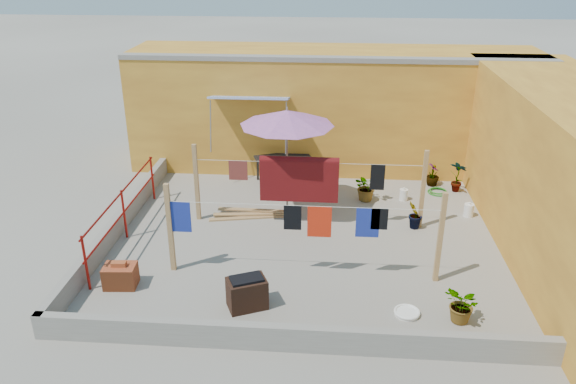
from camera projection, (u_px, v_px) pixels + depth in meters
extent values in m
plane|color=#9E998E|center=(306.00, 239.00, 12.00)|extent=(80.00, 80.00, 0.00)
cube|color=gold|center=(333.00, 108.00, 15.60)|extent=(11.00, 2.40, 3.20)
cube|color=gray|center=(335.00, 59.00, 14.02)|extent=(11.00, 0.35, 0.12)
cube|color=#2D51B2|center=(249.00, 98.00, 14.07)|extent=(2.00, 0.79, 0.22)
cylinder|color=gray|center=(211.00, 126.00, 14.07)|extent=(0.03, 0.30, 1.28)
cylinder|color=gray|center=(286.00, 128.00, 13.93)|extent=(0.03, 0.30, 1.28)
cube|color=gold|center=(572.00, 177.00, 10.98)|extent=(2.40, 9.00, 3.20)
cube|color=gray|center=(295.00, 338.00, 8.65)|extent=(8.30, 0.16, 0.44)
cube|color=gray|center=(119.00, 223.00, 12.20)|extent=(0.16, 7.30, 0.44)
cylinder|color=maroon|center=(86.00, 263.00, 10.04)|extent=(0.05, 0.05, 1.10)
cylinder|color=maroon|center=(124.00, 214.00, 11.87)|extent=(0.05, 0.05, 1.10)
cylinder|color=maroon|center=(152.00, 178.00, 13.69)|extent=(0.05, 0.05, 1.10)
cylinder|color=maroon|center=(121.00, 193.00, 11.67)|extent=(0.04, 4.20, 0.04)
cylinder|color=maroon|center=(124.00, 212.00, 11.85)|extent=(0.04, 4.20, 0.04)
cube|color=tan|center=(170.00, 228.00, 10.54)|extent=(0.09, 0.09, 1.80)
cube|color=tan|center=(440.00, 238.00, 10.18)|extent=(0.09, 0.09, 1.80)
cube|color=tan|center=(423.00, 190.00, 12.19)|extent=(0.09, 0.09, 1.80)
cube|color=tan|center=(197.00, 183.00, 12.54)|extent=(0.09, 0.09, 1.80)
cylinder|color=silver|center=(303.00, 206.00, 10.14)|extent=(5.00, 0.01, 0.01)
cylinder|color=silver|center=(308.00, 163.00, 12.14)|extent=(5.00, 0.01, 0.01)
cube|color=#540E10|center=(299.00, 180.00, 12.33)|extent=(1.73, 0.22, 0.94)
cube|color=black|center=(378.00, 177.00, 12.15)|extent=(0.31, 0.02, 0.59)
cube|color=maroon|center=(238.00, 170.00, 12.34)|extent=(0.42, 0.02, 0.45)
cube|color=navy|center=(179.00, 217.00, 10.42)|extent=(0.42, 0.02, 0.62)
cube|color=black|center=(293.00, 218.00, 10.25)|extent=(0.32, 0.02, 0.49)
cube|color=red|center=(319.00, 222.00, 10.24)|extent=(0.44, 0.02, 0.62)
cube|color=navy|center=(368.00, 223.00, 10.17)|extent=(0.42, 0.02, 0.58)
cube|color=black|center=(379.00, 219.00, 10.12)|extent=(0.30, 0.02, 0.42)
cylinder|color=gray|center=(287.00, 210.00, 13.24)|extent=(0.38, 0.38, 0.06)
cylinder|color=gray|center=(287.00, 164.00, 12.76)|extent=(0.05, 0.05, 2.42)
cone|color=#BB64A7|center=(287.00, 118.00, 12.32)|extent=(2.61, 2.61, 0.34)
cylinder|color=gray|center=(287.00, 109.00, 12.25)|extent=(0.04, 0.04, 0.11)
cube|color=black|center=(283.00, 158.00, 14.71)|extent=(1.60, 1.20, 0.05)
cube|color=black|center=(263.00, 176.00, 14.42)|extent=(0.05, 0.05, 0.63)
cube|color=black|center=(258.00, 169.00, 14.92)|extent=(0.05, 0.05, 0.63)
cube|color=black|center=(309.00, 171.00, 14.77)|extent=(0.05, 0.05, 0.63)
cube|color=black|center=(302.00, 164.00, 15.27)|extent=(0.05, 0.05, 0.63)
cube|color=#A34A25|center=(120.00, 276.00, 10.28)|extent=(0.61, 0.46, 0.42)
cube|color=#A04725|center=(119.00, 264.00, 10.18)|extent=(0.27, 0.15, 0.08)
cube|color=tan|center=(248.00, 218.00, 12.90)|extent=(1.79, 0.49, 0.04)
cube|color=tan|center=(252.00, 214.00, 12.99)|extent=(1.80, 0.33, 0.04)
cube|color=tan|center=(256.00, 210.00, 13.08)|extent=(1.80, 0.17, 0.04)
cube|color=#311A13|center=(247.00, 293.00, 9.66)|extent=(0.78, 0.67, 0.55)
cube|color=black|center=(246.00, 279.00, 9.54)|extent=(0.63, 0.52, 0.04)
cylinder|color=white|center=(407.00, 313.00, 9.55)|extent=(0.42, 0.42, 0.05)
torus|color=white|center=(407.00, 312.00, 9.54)|extent=(0.45, 0.45, 0.05)
cylinder|color=white|center=(469.00, 210.00, 12.96)|extent=(0.22, 0.22, 0.30)
cylinder|color=white|center=(470.00, 203.00, 12.89)|extent=(0.06, 0.06, 0.05)
cylinder|color=white|center=(404.00, 195.00, 13.79)|extent=(0.21, 0.21, 0.28)
cylinder|color=white|center=(404.00, 189.00, 13.72)|extent=(0.06, 0.06, 0.05)
torus|color=#1E7419|center=(438.00, 192.00, 14.24)|extent=(0.51, 0.51, 0.04)
torus|color=#1E7419|center=(438.00, 191.00, 14.22)|extent=(0.43, 0.43, 0.04)
imported|color=#245E1A|center=(367.00, 187.00, 13.71)|extent=(0.83, 0.81, 0.71)
imported|color=#245E1A|center=(433.00, 175.00, 14.57)|extent=(0.34, 0.34, 0.60)
imported|color=#245E1A|center=(458.00, 176.00, 14.17)|extent=(0.53, 0.50, 0.83)
imported|color=#245E1A|center=(415.00, 215.00, 12.32)|extent=(0.40, 0.44, 0.67)
imported|color=#245E1A|center=(463.00, 306.00, 9.24)|extent=(0.69, 0.73, 0.66)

